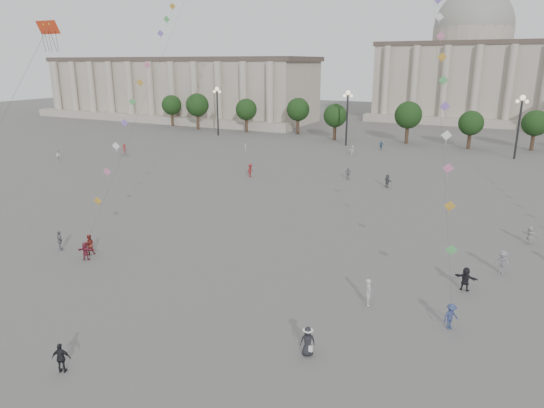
% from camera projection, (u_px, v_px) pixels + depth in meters
% --- Properties ---
extents(ground, '(360.00, 360.00, 0.00)m').
position_uv_depth(ground, '(204.00, 334.00, 29.33)').
color(ground, '#514F4C').
rests_on(ground, ground).
extents(hall_west, '(84.00, 26.22, 17.20)m').
position_uv_depth(hall_west, '(176.00, 89.00, 140.01)').
color(hall_west, '#A7998C').
rests_on(hall_west, ground).
extents(hall_central, '(48.30, 34.30, 35.50)m').
position_uv_depth(hall_central, '(468.00, 68.00, 135.55)').
color(hall_central, '#A7998C').
rests_on(hall_central, ground).
extents(tree_row, '(137.12, 5.12, 8.00)m').
position_uv_depth(tree_row, '(434.00, 118.00, 94.35)').
color(tree_row, '#37281B').
rests_on(tree_row, ground).
extents(lamp_post_far_west, '(2.00, 0.90, 10.65)m').
position_uv_depth(lamp_post_far_west, '(217.00, 102.00, 106.74)').
color(lamp_post_far_west, '#262628').
rests_on(lamp_post_far_west, ground).
extents(lamp_post_mid_west, '(2.00, 0.90, 10.65)m').
position_uv_depth(lamp_post_mid_west, '(347.00, 108.00, 93.56)').
color(lamp_post_mid_west, '#262628').
rests_on(lamp_post_mid_west, ground).
extents(lamp_post_mid_east, '(2.00, 0.90, 10.65)m').
position_uv_depth(lamp_post_mid_east, '(520.00, 115.00, 80.38)').
color(lamp_post_mid_east, '#262628').
rests_on(lamp_post_mid_east, ground).
extents(person_crowd_0, '(1.11, 0.75, 1.75)m').
position_uv_depth(person_crowd_0, '(381.00, 146.00, 90.37)').
color(person_crowd_0, '#355979').
rests_on(person_crowd_0, ground).
extents(person_crowd_1, '(0.97, 1.08, 1.84)m').
position_uv_depth(person_crowd_1, '(58.00, 155.00, 80.94)').
color(person_crowd_1, silver).
rests_on(person_crowd_1, ground).
extents(person_crowd_2, '(1.22, 1.20, 1.68)m').
position_uv_depth(person_crowd_2, '(124.00, 149.00, 87.31)').
color(person_crowd_2, maroon).
rests_on(person_crowd_2, ground).
extents(person_crowd_3, '(1.69, 0.70, 1.77)m').
position_uv_depth(person_crowd_3, '(466.00, 279.00, 34.72)').
color(person_crowd_3, black).
rests_on(person_crowd_3, ground).
extents(person_crowd_4, '(1.28, 1.74, 1.82)m').
position_uv_depth(person_crowd_4, '(353.00, 150.00, 85.23)').
color(person_crowd_4, silver).
rests_on(person_crowd_4, ground).
extents(person_crowd_6, '(1.39, 1.11, 1.89)m').
position_uv_depth(person_crowd_6, '(502.00, 262.00, 37.48)').
color(person_crowd_6, slate).
rests_on(person_crowd_6, ground).
extents(person_crowd_7, '(1.64, 1.10, 1.69)m').
position_uv_depth(person_crowd_7, '(530.00, 235.00, 43.70)').
color(person_crowd_7, silver).
rests_on(person_crowd_7, ground).
extents(person_crowd_10, '(0.58, 0.65, 1.50)m').
position_uv_depth(person_crowd_10, '(246.00, 148.00, 88.46)').
color(person_crowd_10, beige).
rests_on(person_crowd_10, ground).
extents(person_crowd_12, '(1.54, 1.53, 1.78)m').
position_uv_depth(person_crowd_12, '(387.00, 181.00, 63.41)').
color(person_crowd_12, '#56575B').
rests_on(person_crowd_12, ground).
extents(person_crowd_13, '(0.69, 0.81, 1.88)m').
position_uv_depth(person_crowd_13, '(369.00, 292.00, 32.63)').
color(person_crowd_13, '#B9BAB6').
rests_on(person_crowd_13, ground).
extents(person_crowd_16, '(1.06, 0.79, 1.67)m').
position_uv_depth(person_crowd_16, '(348.00, 173.00, 67.86)').
color(person_crowd_16, slate).
rests_on(person_crowd_16, ground).
extents(person_crowd_17, '(0.76, 1.27, 1.92)m').
position_uv_depth(person_crowd_17, '(250.00, 170.00, 69.21)').
color(person_crowd_17, maroon).
rests_on(person_crowd_17, ground).
extents(tourist_2, '(1.50, 1.01, 1.55)m').
position_uv_depth(tourist_2, '(86.00, 251.00, 40.14)').
color(tourist_2, maroon).
rests_on(tourist_2, ground).
extents(tourist_3, '(1.11, 0.92, 1.78)m').
position_uv_depth(tourist_3, '(60.00, 241.00, 42.17)').
color(tourist_3, slate).
rests_on(tourist_3, ground).
extents(tourist_4, '(1.07, 0.82, 1.69)m').
position_uv_depth(tourist_4, '(61.00, 358.00, 25.51)').
color(tourist_4, black).
rests_on(tourist_4, ground).
extents(kite_flyer_0, '(1.08, 1.09, 1.77)m').
position_uv_depth(kite_flyer_0, '(89.00, 244.00, 41.28)').
color(kite_flyer_0, maroon).
rests_on(kite_flyer_0, ground).
extents(kite_flyer_1, '(1.16, 1.23, 1.67)m').
position_uv_depth(kite_flyer_1, '(451.00, 316.00, 29.71)').
color(kite_flyer_1, navy).
rests_on(kite_flyer_1, ground).
extents(hat_person, '(1.00, 0.89, 1.72)m').
position_uv_depth(hat_person, '(308.00, 341.00, 26.99)').
color(hat_person, black).
rests_on(hat_person, ground).
extents(dragon_kite, '(4.31, 9.04, 25.21)m').
position_uv_depth(dragon_kite, '(48.00, 39.00, 39.18)').
color(dragon_kite, red).
rests_on(dragon_kite, ground).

